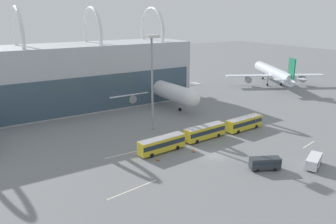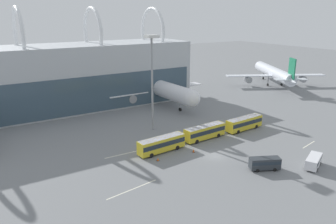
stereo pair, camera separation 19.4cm
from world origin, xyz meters
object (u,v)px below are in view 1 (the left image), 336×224
Objects in this scene: traffic_cone_1 at (194,150)px; airliner_parked_remote at (275,73)px; shuttle_bus_0 at (162,144)px; airliner_at_gate_far at (158,87)px; shuttle_bus_1 at (205,131)px; shuttle_bus_2 at (244,123)px; floodlight_mast at (152,63)px; service_van_crossing at (314,161)px; traffic_cone_0 at (158,159)px; service_van_foreground at (265,163)px.

airliner_parked_remote is at bearing 28.52° from traffic_cone_1.
shuttle_bus_0 is 7.18m from traffic_cone_1.
airliner_at_gate_far is 3.60× the size of shuttle_bus_1.
shuttle_bus_0 is at bearing 177.76° from shuttle_bus_2.
floodlight_mast is at bearing 63.48° from shuttle_bus_0.
shuttle_bus_2 is 23.33m from service_van_crossing.
airliner_at_gate_far is 43.16m from traffic_cone_1.
traffic_cone_1 is (-14.60, -40.33, -4.78)m from airliner_at_gate_far.
airliner_at_gate_far is 60.68× the size of traffic_cone_0.
floodlight_mast is (-20.03, 12.84, 15.56)m from shuttle_bus_2.
service_van_foreground is at bearing -77.33° from floodlight_mast.
shuttle_bus_1 is at bearing 146.23° from airliner_parked_remote.
airliner_parked_remote is 3.36× the size of shuttle_bus_2.
shuttle_bus_0 is 25.54m from shuttle_bus_2.
traffic_cone_0 is at bearing -17.01° from service_van_foreground.
shuttle_bus_1 is 12.76m from shuttle_bus_2.
service_van_crossing is 24.24m from traffic_cone_1.
service_van_crossing is 30.99m from traffic_cone_0.
shuttle_bus_0 is 16.91× the size of traffic_cone_0.
airliner_parked_remote is at bearing 29.50° from shuttle_bus_2.
traffic_cone_0 is at bearing -175.51° from shuttle_bus_2.
service_van_crossing is 0.26× the size of floodlight_mast.
service_van_foreground is (-62.80, -51.82, -3.74)m from airliner_parked_remote.
traffic_cone_0 is at bearing 177.33° from traffic_cone_1.
service_van_foreground is at bearing -64.33° from traffic_cone_1.
airliner_parked_remote reaches higher than service_van_crossing.
service_van_foreground reaches higher than service_van_crossing.
service_van_foreground is 10.07m from service_van_crossing.
airliner_at_gate_far is 41.91m from shuttle_bus_0.
service_van_foreground is at bearing -10.31° from airliner_at_gate_far.
shuttle_bus_2 is at bearing 152.13° from airliner_parked_remote.
airliner_at_gate_far is at bearing 56.09° from shuttle_bus_0.
traffic_cone_1 is (5.84, -3.88, -1.55)m from shuttle_bus_0.
airliner_at_gate_far is 6.66× the size of service_van_foreground.
airliner_parked_remote reaches higher than service_van_foreground.
shuttle_bus_1 is 1.00× the size of shuttle_bus_2.
floodlight_mast is (-7.27, 12.58, 15.56)m from shuttle_bus_1.
shuttle_bus_0 is 4.85m from traffic_cone_0.
shuttle_bus_2 is at bearing -98.75° from service_van_foreground.
traffic_cone_1 reaches higher than traffic_cone_0.
shuttle_bus_0 is 13.85× the size of traffic_cone_1.
service_van_crossing is (1.27, -58.64, -3.87)m from airliner_at_gate_far.
shuttle_bus_0 and shuttle_bus_1 have the same top height.
floodlight_mast reaches higher than service_van_foreground.
shuttle_bus_0 is 1.00× the size of shuttle_bus_1.
shuttle_bus_2 is 1.85× the size of service_van_foreground.
shuttle_bus_0 is at bearing -29.04° from service_van_foreground.
airliner_parked_remote reaches higher than traffic_cone_1.
airliner_at_gate_far is at bearing 115.91° from airliner_parked_remote.
shuttle_bus_0 reaches higher than traffic_cone_1.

